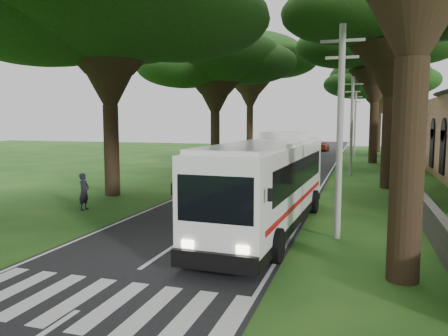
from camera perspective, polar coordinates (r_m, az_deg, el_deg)
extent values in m
plane|color=#174C15|center=(13.33, -12.08, -13.64)|extent=(140.00, 140.00, 0.00)
cube|color=black|center=(36.70, 7.49, -0.86)|extent=(8.00, 120.00, 0.04)
cube|color=silver|center=(11.76, -17.09, -16.55)|extent=(8.00, 3.00, 0.01)
cube|color=#383533|center=(35.20, 21.79, -0.59)|extent=(0.35, 50.00, 1.20)
cylinder|color=gray|center=(16.90, 14.89, 4.32)|extent=(0.24, 0.24, 8.00)
cube|color=gray|center=(17.14, 15.22, 15.75)|extent=(1.60, 0.10, 0.10)
cube|color=gray|center=(17.05, 15.16, 13.76)|extent=(1.20, 0.10, 0.10)
cylinder|color=gray|center=(36.89, 16.33, 5.19)|extent=(0.24, 0.24, 8.00)
cube|color=gray|center=(37.00, 16.49, 10.46)|extent=(1.60, 0.10, 0.10)
cube|color=gray|center=(36.96, 16.46, 9.54)|extent=(1.20, 0.10, 0.10)
cylinder|color=gray|center=(56.89, 16.75, 5.45)|extent=(0.24, 0.24, 8.00)
cube|color=gray|center=(56.96, 16.86, 8.87)|extent=(1.60, 0.10, 0.10)
cube|color=gray|center=(56.93, 16.84, 8.27)|extent=(1.20, 0.10, 0.10)
cylinder|color=black|center=(27.02, -14.47, 2.22)|extent=(0.90, 0.90, 5.42)
cone|color=black|center=(27.11, -14.74, 11.98)|extent=(3.20, 3.20, 3.80)
ellipsoid|color=black|center=(27.74, -14.97, 19.64)|extent=(15.28, 15.28, 6.42)
cylinder|color=black|center=(43.17, -1.16, 3.74)|extent=(0.90, 0.90, 5.26)
cone|color=black|center=(43.22, -1.18, 9.75)|extent=(3.20, 3.20, 3.80)
ellipsoid|color=black|center=(43.58, -1.19, 14.39)|extent=(12.93, 12.93, 5.43)
cylinder|color=black|center=(60.72, 3.38, 4.99)|extent=(0.90, 0.90, 6.41)
cone|color=black|center=(60.82, 3.41, 9.80)|extent=(3.20, 3.20, 3.80)
ellipsoid|color=black|center=(61.33, 3.44, 14.41)|extent=(14.98, 14.98, 6.29)
cylinder|color=black|center=(13.02, 22.79, -0.49)|extent=(0.90, 0.90, 6.18)
cylinder|color=black|center=(30.96, 20.67, 3.06)|extent=(0.90, 0.90, 6.02)
cone|color=black|center=(31.12, 21.02, 12.12)|extent=(3.20, 3.20, 3.80)
cylinder|color=black|center=(48.91, 18.94, 4.35)|extent=(0.90, 0.90, 6.38)
cone|color=black|center=(49.04, 19.16, 10.30)|extent=(3.20, 3.20, 3.80)
ellipsoid|color=black|center=(49.66, 19.36, 15.94)|extent=(14.74, 14.74, 6.19)
cylinder|color=black|center=(66.94, 19.41, 4.29)|extent=(0.90, 0.90, 5.31)
cone|color=black|center=(66.97, 19.55, 8.18)|extent=(3.20, 3.20, 3.80)
ellipsoid|color=black|center=(67.21, 19.66, 11.23)|extent=(13.99, 13.99, 5.88)
cube|color=white|center=(17.99, 5.86, -1.85)|extent=(3.09, 12.46, 3.04)
cube|color=black|center=(18.24, 6.11, -0.36)|extent=(3.05, 10.19, 1.13)
cube|color=black|center=(18.26, 5.80, -6.42)|extent=(3.13, 12.50, 0.36)
cube|color=#AD0B11|center=(18.10, 5.83, -4.03)|extent=(3.09, 11.22, 0.19)
cube|color=white|center=(17.84, 5.91, 3.18)|extent=(2.86, 11.83, 0.19)
cylinder|color=black|center=(14.84, -3.03, -9.16)|extent=(0.41, 1.15, 1.13)
cylinder|color=black|center=(14.07, 6.83, -10.05)|extent=(0.41, 1.15, 1.13)
cylinder|color=black|center=(22.28, 5.04, -3.97)|extent=(0.41, 1.15, 1.13)
cylinder|color=black|center=(21.78, 11.62, -4.31)|extent=(0.41, 1.15, 1.13)
imported|color=navy|center=(60.00, 10.66, 2.54)|extent=(2.20, 4.62, 1.46)
imported|color=maroon|center=(66.44, 12.71, 2.78)|extent=(1.93, 4.57, 1.32)
imported|color=black|center=(23.10, -17.81, -2.96)|extent=(0.47, 0.70, 1.87)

